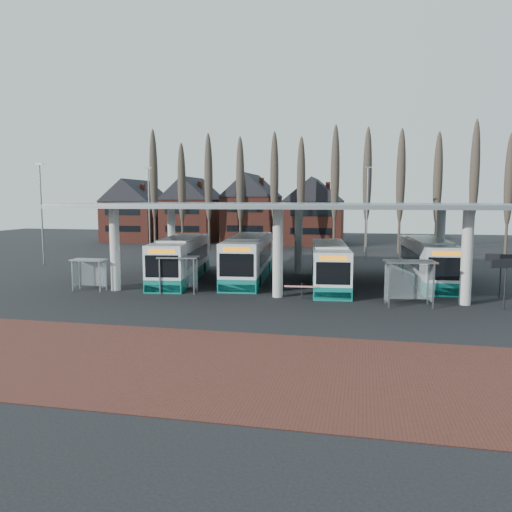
% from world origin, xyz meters
% --- Properties ---
extents(ground, '(140.00, 140.00, 0.00)m').
position_xyz_m(ground, '(0.00, 0.00, 0.00)').
color(ground, black).
rests_on(ground, ground).
extents(brick_strip, '(70.00, 10.00, 0.03)m').
position_xyz_m(brick_strip, '(0.00, -12.00, 0.01)').
color(brick_strip, '#582A23').
rests_on(brick_strip, ground).
extents(station_canopy, '(32.00, 16.00, 6.34)m').
position_xyz_m(station_canopy, '(0.00, 8.00, 5.68)').
color(station_canopy, '#BAB9B5').
rests_on(station_canopy, ground).
extents(poplar_row, '(45.10, 1.10, 14.50)m').
position_xyz_m(poplar_row, '(0.00, 33.00, 8.78)').
color(poplar_row, '#473D33').
rests_on(poplar_row, ground).
extents(townhouse_row, '(36.80, 10.30, 12.25)m').
position_xyz_m(townhouse_row, '(-15.75, 44.00, 5.94)').
color(townhouse_row, '#5E291F').
rests_on(townhouse_row, ground).
extents(lamp_post_a, '(0.80, 0.16, 10.17)m').
position_xyz_m(lamp_post_a, '(-18.00, 22.00, 5.34)').
color(lamp_post_a, slate).
rests_on(lamp_post_a, ground).
extents(lamp_post_b, '(0.80, 0.16, 10.17)m').
position_xyz_m(lamp_post_b, '(6.00, 26.00, 5.34)').
color(lamp_post_b, slate).
rests_on(lamp_post_b, ground).
extents(lamp_post_d, '(0.80, 0.16, 10.17)m').
position_xyz_m(lamp_post_d, '(-26.00, 14.00, 5.34)').
color(lamp_post_d, slate).
rests_on(lamp_post_d, ground).
extents(bus_0, '(4.56, 12.96, 3.53)m').
position_xyz_m(bus_0, '(-9.07, 8.19, 1.66)').
color(bus_0, white).
rests_on(bus_0, ground).
extents(bus_1, '(4.06, 13.37, 3.66)m').
position_xyz_m(bus_1, '(-3.66, 9.65, 1.72)').
color(bus_1, white).
rests_on(bus_1, ground).
extents(bus_2, '(3.78, 12.11, 3.31)m').
position_xyz_m(bus_2, '(3.14, 7.79, 1.56)').
color(bus_2, white).
rests_on(bus_2, ground).
extents(bus_3, '(3.56, 12.74, 3.50)m').
position_xyz_m(bus_3, '(10.71, 11.18, 1.65)').
color(bus_3, white).
rests_on(bus_3, ground).
extents(shelter_0, '(2.51, 1.30, 2.30)m').
position_xyz_m(shelter_0, '(-13.83, 2.13, 1.67)').
color(shelter_0, gray).
rests_on(shelter_0, ground).
extents(shelter_1, '(2.97, 1.74, 2.61)m').
position_xyz_m(shelter_1, '(-7.13, 2.59, 1.90)').
color(shelter_1, gray).
rests_on(shelter_1, ground).
extents(shelter_2, '(3.26, 1.95, 2.86)m').
position_xyz_m(shelter_2, '(8.45, 1.39, 2.08)').
color(shelter_2, gray).
rests_on(shelter_2, ground).
extents(info_sign_0, '(1.92, 0.97, 3.07)m').
position_xyz_m(info_sign_0, '(14.01, 1.42, 2.58)').
color(info_sign_0, black).
rests_on(info_sign_0, ground).
extents(info_sign_1, '(2.00, 0.25, 2.98)m').
position_xyz_m(info_sign_1, '(14.73, 5.33, 2.50)').
color(info_sign_1, black).
rests_on(info_sign_1, ground).
extents(barrier, '(2.17, 0.66, 1.09)m').
position_xyz_m(barrier, '(1.70, 1.69, 0.84)').
color(barrier, black).
rests_on(barrier, ground).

